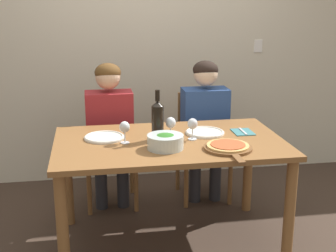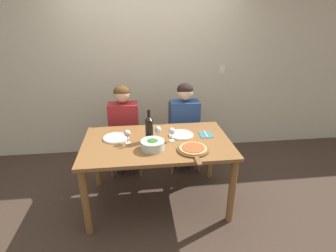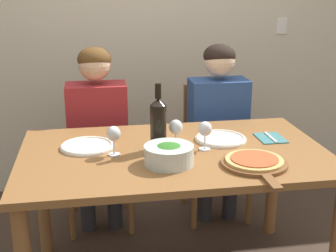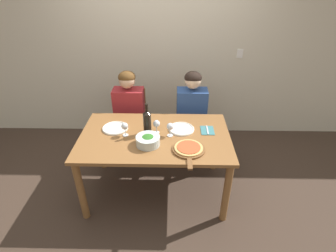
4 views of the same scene
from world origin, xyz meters
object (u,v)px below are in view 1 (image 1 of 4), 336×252
chair_left (110,147)px  wine_bottle (158,120)px  broccoli_bowl (165,142)px  pizza_on_board (228,147)px  wine_glass_centre (171,124)px  person_woman (110,123)px  wine_glass_right (192,125)px  person_man (205,119)px  chair_right (202,142)px  dinner_plate_right (205,132)px  fork_on_napkin (243,132)px  dinner_plate_left (104,137)px  wine_glass_left (125,128)px

chair_left → wine_bottle: (0.30, -0.77, 0.43)m
broccoli_bowl → pizza_on_board: size_ratio=0.52×
pizza_on_board → wine_glass_centre: 0.45m
person_woman → wine_glass_right: (0.53, -0.69, 0.15)m
person_woman → person_man: 0.80m
pizza_on_board → chair_right: bearing=85.4°
person_woman → person_man: bearing=0.0°
wine_glass_centre → dinner_plate_right: bearing=15.1°
broccoli_bowl → fork_on_napkin: 0.67m
chair_right → dinner_plate_left: (-0.86, -0.68, 0.30)m
broccoli_bowl → wine_glass_centre: wine_glass_centre is taller
wine_bottle → broccoli_bowl: 0.22m
pizza_on_board → fork_on_napkin: bearing=58.6°
chair_right → wine_glass_centre: bearing=-118.5°
wine_glass_centre → fork_on_napkin: size_ratio=0.84×
person_woman → wine_glass_centre: size_ratio=8.01×
person_man → fork_on_napkin: bearing=-77.3°
wine_bottle → dinner_plate_left: size_ratio=1.25×
person_woman → wine_glass_centre: bearing=-58.6°
fork_on_napkin → chair_left: bearing=143.1°
person_man → wine_glass_right: (-0.27, -0.69, 0.15)m
wine_glass_right → wine_bottle: bearing=171.3°
wine_glass_left → wine_glass_centre: same height
chair_right → pizza_on_board: (-0.09, -1.05, 0.30)m
pizza_on_board → dinner_plate_left: bearing=154.2°
dinner_plate_right → wine_bottle: bearing=-165.9°
wine_glass_right → fork_on_napkin: size_ratio=0.84×
person_woman → wine_glass_centre: person_woman is taller
chair_right → broccoli_bowl: size_ratio=3.83×
chair_left → person_man: 0.84m
dinner_plate_right → wine_glass_left: wine_glass_left is taller
chair_left → wine_glass_right: (0.53, -0.81, 0.39)m
broccoli_bowl → wine_bottle: bearing=96.1°
pizza_on_board → broccoli_bowl: bearing=167.4°
broccoli_bowl → person_man: bearing=60.7°
pizza_on_board → wine_glass_centre: (-0.32, 0.30, 0.09)m
chair_left → wine_bottle: 0.93m
wine_glass_left → chair_left: bearing=94.9°
wine_glass_right → fork_on_napkin: 0.42m
wine_glass_left → fork_on_napkin: bearing=7.2°
chair_right → dinner_plate_left: 1.14m
chair_right → wine_glass_centre: (-0.41, -0.75, 0.39)m
chair_right → pizza_on_board: bearing=-94.6°
wine_bottle → wine_glass_centre: (0.09, 0.02, -0.04)m
chair_left → dinner_plate_right: bearing=-46.2°
chair_right → dinner_plate_right: chair_right is taller
wine_glass_left → fork_on_napkin: (0.86, 0.11, -0.10)m
wine_glass_right → person_man: bearing=69.0°
chair_left → wine_glass_right: wine_glass_right is taller
chair_right → person_woman: (-0.80, -0.11, 0.24)m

